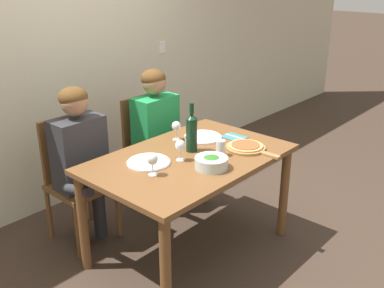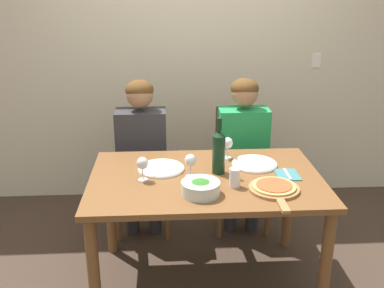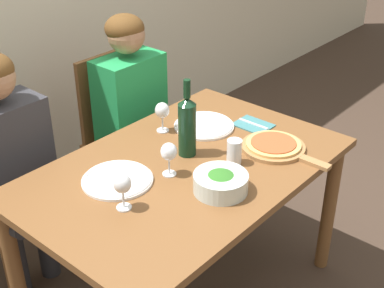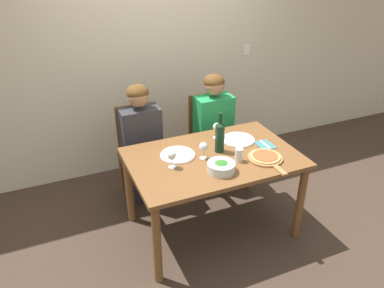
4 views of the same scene
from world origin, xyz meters
name	(u,v)px [view 2 (image 2 of 4)]	position (x,y,z in m)	size (l,w,h in m)	color
ground_plane	(205,281)	(0.00, 0.00, 0.00)	(40.00, 40.00, 0.00)	#3D2D23
back_wall	(192,50)	(0.00, 1.40, 1.35)	(10.00, 0.06, 2.70)	beige
dining_table	(206,192)	(0.00, 0.00, 0.67)	(1.44, 0.93, 0.77)	brown
chair_left	(143,166)	(-0.43, 0.81, 0.52)	(0.42, 0.42, 0.97)	brown
chair_right	(240,163)	(0.35, 0.81, 0.52)	(0.42, 0.42, 0.97)	brown
person_woman	(141,144)	(-0.43, 0.70, 0.75)	(0.47, 0.51, 1.24)	#28282D
person_man	(243,142)	(0.35, 0.70, 0.75)	(0.47, 0.51, 1.24)	#28282D
wine_bottle	(219,151)	(0.08, 0.06, 0.92)	(0.08, 0.08, 0.36)	black
broccoli_bowl	(201,188)	(-0.05, -0.24, 0.81)	(0.22, 0.22, 0.08)	silver
dinner_plate_left	(161,168)	(-0.28, 0.13, 0.78)	(0.30, 0.30, 0.02)	white
dinner_plate_right	(254,164)	(0.34, 0.17, 0.78)	(0.30, 0.30, 0.02)	white
pizza_on_board	(274,188)	(0.38, -0.22, 0.79)	(0.29, 0.43, 0.04)	#9E7042
wine_glass_left	(142,164)	(-0.39, -0.03, 0.88)	(0.07, 0.07, 0.15)	silver
wine_glass_right	(228,144)	(0.17, 0.29, 0.88)	(0.07, 0.07, 0.15)	silver
wine_glass_centre	(190,162)	(-0.10, 0.00, 0.88)	(0.07, 0.07, 0.15)	silver
water_tumbler	(235,178)	(0.16, -0.15, 0.83)	(0.07, 0.07, 0.11)	silver
fork_on_napkin	(287,175)	(0.51, -0.01, 0.78)	(0.14, 0.18, 0.01)	#387075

